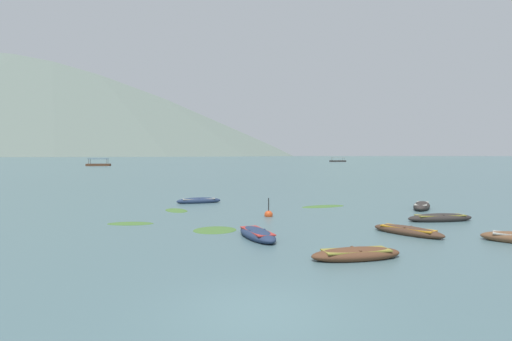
% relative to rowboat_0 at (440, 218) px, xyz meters
% --- Properties ---
extents(ground_plane, '(6000.00, 6000.00, 0.00)m').
position_rel_rowboat_0_xyz_m(ground_plane, '(-10.87, 1487.77, -0.17)').
color(ground_plane, slate).
extents(mountain_1, '(1819.57, 1819.57, 479.60)m').
position_rel_rowboat_0_xyz_m(mountain_1, '(-621.81, 1452.26, 239.63)').
color(mountain_1, slate).
rests_on(mountain_1, ground).
extents(mountain_2, '(887.70, 887.70, 235.31)m').
position_rel_rowboat_0_xyz_m(mountain_2, '(-27.25, 1420.56, 117.49)').
color(mountain_2, '#56665B').
rests_on(mountain_2, ground).
extents(mountain_3, '(1196.46, 1196.46, 406.77)m').
position_rel_rowboat_0_xyz_m(mountain_3, '(500.45, 1659.66, 203.22)').
color(mountain_3, slate).
rests_on(mountain_3, ground).
extents(rowboat_0, '(3.82, 1.30, 0.53)m').
position_rel_rowboat_0_xyz_m(rowboat_0, '(0.00, 0.00, 0.00)').
color(rowboat_0, '#2D2826').
rests_on(rowboat_0, ground).
extents(rowboat_1, '(2.00, 3.46, 0.52)m').
position_rel_rowboat_0_xyz_m(rowboat_1, '(-10.32, -3.89, -0.00)').
color(rowboat_1, navy).
rests_on(rowboat_1, ground).
extents(rowboat_2, '(3.42, 1.56, 0.50)m').
position_rel_rowboat_0_xyz_m(rowboat_2, '(-7.12, -7.65, -0.01)').
color(rowboat_2, brown).
rests_on(rowboat_2, ground).
extents(rowboat_3, '(3.45, 1.69, 0.52)m').
position_rel_rowboat_0_xyz_m(rowboat_3, '(-13.81, 9.29, -0.00)').
color(rowboat_3, navy).
rests_on(rowboat_3, ground).
extents(rowboat_5, '(2.55, 3.36, 0.60)m').
position_rel_rowboat_0_xyz_m(rowboat_5, '(1.36, 4.93, 0.02)').
color(rowboat_5, '#2D2826').
rests_on(rowboat_5, ground).
extents(rowboat_6, '(2.79, 3.28, 0.48)m').
position_rel_rowboat_0_xyz_m(rowboat_6, '(-3.41, -3.54, -0.01)').
color(rowboat_6, '#4C3323').
rests_on(rowboat_6, ground).
extents(ferry_0, '(7.40, 3.08, 2.54)m').
position_rel_rowboat_0_xyz_m(ferry_0, '(-53.49, 113.04, 0.28)').
color(ferry_0, brown).
rests_on(ferry_0, ground).
extents(ferry_1, '(8.34, 3.59, 2.54)m').
position_rel_rowboat_0_xyz_m(ferry_1, '(43.89, 183.01, 0.28)').
color(ferry_1, '#2D2826').
rests_on(ferry_1, ground).
extents(mooring_buoy, '(0.50, 0.50, 1.24)m').
position_rel_rowboat_0_xyz_m(mooring_buoy, '(-9.22, 2.24, -0.05)').
color(mooring_buoy, '#DB4C1E').
rests_on(mooring_buoy, ground).
extents(weed_patch_0, '(2.45, 1.15, 0.14)m').
position_rel_rowboat_0_xyz_m(weed_patch_0, '(-16.72, 0.21, -0.17)').
color(weed_patch_0, '#477033').
rests_on(weed_patch_0, ground).
extents(weed_patch_2, '(2.15, 2.59, 0.14)m').
position_rel_rowboat_0_xyz_m(weed_patch_2, '(-14.96, 5.16, -0.17)').
color(weed_patch_2, '#477033').
rests_on(weed_patch_2, ground).
extents(weed_patch_3, '(2.69, 2.62, 0.14)m').
position_rel_rowboat_0_xyz_m(weed_patch_3, '(-12.23, -1.92, -0.17)').
color(weed_patch_3, '#477033').
rests_on(weed_patch_3, ground).
extents(weed_patch_4, '(3.55, 2.20, 0.14)m').
position_rel_rowboat_0_xyz_m(weed_patch_4, '(-4.96, 6.55, -0.17)').
color(weed_patch_4, '#477033').
rests_on(weed_patch_4, ground).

